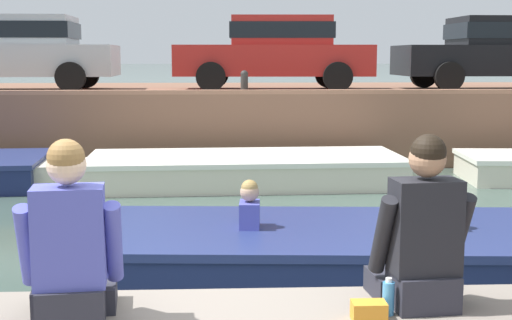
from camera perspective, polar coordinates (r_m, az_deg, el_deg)
ground_plane at (r=9.00m, az=-3.14°, el=-5.45°), size 400.00×400.00×0.00m
far_quay_wall at (r=16.45m, az=-2.97°, el=3.33°), size 60.00×6.00×1.43m
far_wall_coping at (r=13.52m, az=-3.04°, el=5.46°), size 60.00×0.24×0.08m
boat_moored_central_cream at (r=11.97m, az=-2.12°, el=-0.81°), size 6.28×2.26×0.49m
motorboat_passing at (r=7.32m, az=10.21°, el=-7.00°), size 6.80×2.37×0.92m
car_left_inner_silver at (r=15.88m, az=-18.51°, el=8.38°), size 4.22×2.11×1.54m
car_centre_red at (r=15.33m, az=1.62°, el=8.81°), size 4.20×2.07×1.54m
car_right_inner_black at (r=16.41m, az=18.83°, el=8.34°), size 4.22×1.97×1.54m
mooring_bollard_mid at (r=13.65m, az=-0.94°, el=6.33°), size 0.15×0.15×0.44m
person_seated_left at (r=3.85m, az=-14.61°, el=-7.07°), size 0.56×0.56×0.96m
person_seated_right at (r=4.04m, az=13.09°, el=-6.29°), size 0.56×0.56×0.96m
bottle_drink at (r=3.94m, az=10.54°, el=-10.78°), size 0.06×0.06×0.20m
snack_bag at (r=3.86m, az=9.02°, el=-11.85°), size 0.18×0.12×0.10m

